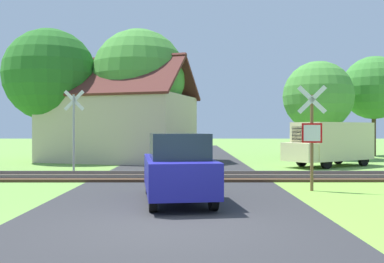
# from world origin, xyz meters

# --- Properties ---
(ground_plane) EXTENTS (160.00, 160.00, 0.00)m
(ground_plane) POSITION_xyz_m (0.00, 0.00, 0.00)
(ground_plane) COLOR #6B9942
(road_asphalt) EXTENTS (6.66, 80.00, 0.01)m
(road_asphalt) POSITION_xyz_m (0.00, 2.00, 0.00)
(road_asphalt) COLOR #2D2D30
(road_asphalt) RESTS_ON ground
(rail_track) EXTENTS (60.00, 2.60, 0.22)m
(rail_track) POSITION_xyz_m (0.00, 8.16, 0.06)
(rail_track) COLOR #422D1E
(rail_track) RESTS_ON ground
(stop_sign_near) EXTENTS (0.86, 0.22, 3.23)m
(stop_sign_near) POSITION_xyz_m (4.10, 4.75, 1.78)
(stop_sign_near) COLOR brown
(stop_sign_near) RESTS_ON ground
(crossing_sign_far) EXTENTS (0.88, 0.14, 3.55)m
(crossing_sign_far) POSITION_xyz_m (-4.55, 9.72, 2.04)
(crossing_sign_far) COLOR #9E9EA5
(crossing_sign_far) RESTS_ON ground
(house) EXTENTS (9.84, 8.25, 6.28)m
(house) POSITION_xyz_m (-3.93, 17.34, 2.11)
(house) COLOR #C6B293
(house) RESTS_ON ground
(tree_left) EXTENTS (5.43, 5.43, 7.82)m
(tree_left) POSITION_xyz_m (-7.95, 16.95, 5.09)
(tree_left) COLOR #513823
(tree_left) RESTS_ON ground
(tree_right) EXTENTS (4.51, 4.51, 6.30)m
(tree_right) POSITION_xyz_m (8.60, 19.34, 4.03)
(tree_right) COLOR #513823
(tree_right) RESTS_ON ground
(tree_far) EXTENTS (4.46, 4.46, 7.08)m
(tree_far) POSITION_xyz_m (13.35, 22.02, 4.84)
(tree_far) COLOR #513823
(tree_far) RESTS_ON ground
(tree_center) EXTENTS (5.69, 5.69, 7.98)m
(tree_center) POSITION_xyz_m (-2.80, 17.78, 5.13)
(tree_center) COLOR #513823
(tree_center) RESTS_ON ground
(mail_truck) EXTENTS (5.12, 4.22, 2.24)m
(mail_truck) POSITION_xyz_m (7.50, 13.44, 1.24)
(mail_truck) COLOR beige
(mail_truck) RESTS_ON ground
(parked_car) EXTENTS (2.16, 4.18, 1.78)m
(parked_car) POSITION_xyz_m (0.07, 2.84, 0.89)
(parked_car) COLOR navy
(parked_car) RESTS_ON ground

